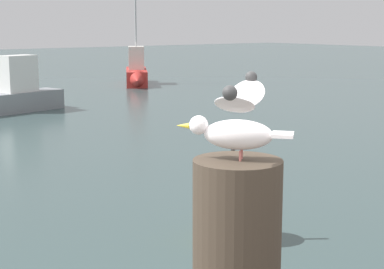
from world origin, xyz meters
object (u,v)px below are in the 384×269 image
(boat_red, at_px, (137,72))
(channel_buoy, at_px, (232,202))
(seagull, at_px, (237,121))
(boat_grey, at_px, (6,96))

(boat_red, height_order, channel_buoy, boat_red)
(channel_buoy, bearing_deg, boat_red, 60.91)
(seagull, relative_size, channel_buoy, 0.38)
(seagull, xyz_separation_m, boat_red, (12.91, 20.98, -1.74))
(seagull, distance_m, boat_grey, 17.09)
(seagull, bearing_deg, boat_red, 58.38)
(boat_grey, distance_m, boat_red, 9.00)
(channel_buoy, bearing_deg, boat_grey, 81.13)
(seagull, height_order, boat_grey, seagull)
(boat_grey, bearing_deg, boat_red, 32.53)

